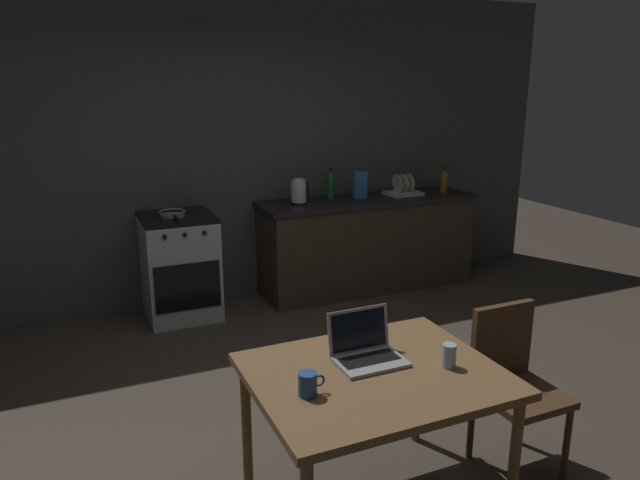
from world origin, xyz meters
TOP-DOWN VIEW (x-y plane):
  - ground_plane at (0.00, 0.00)m, footprint 12.00×12.00m
  - back_wall at (0.30, 2.38)m, footprint 6.40×0.10m
  - kitchen_counter at (1.34, 2.03)m, footprint 2.16×0.64m
  - stove_oven at (-0.49, 2.03)m, footprint 0.60×0.62m
  - dining_table at (-0.14, -0.78)m, footprint 1.12×0.90m
  - chair at (0.71, -0.74)m, footprint 0.40×0.40m
  - laptop at (-0.12, -0.66)m, footprint 0.32×0.26m
  - electric_kettle at (0.62, 2.03)m, footprint 0.17×0.15m
  - bottle at (2.18, 1.98)m, footprint 0.07×0.07m
  - frying_pan at (-0.53, 2.00)m, footprint 0.22×0.39m
  - coffee_mug at (-0.50, -0.84)m, footprint 0.12×0.08m
  - drinking_glass at (0.20, -0.87)m, footprint 0.07×0.07m
  - cereal_box at (1.26, 2.05)m, footprint 0.13×0.05m
  - dish_rack at (1.73, 2.03)m, footprint 0.34×0.26m
  - bottle_b at (0.98, 2.11)m, footprint 0.07×0.07m

SIDE VIEW (x-z plane):
  - ground_plane at x=0.00m, z-range 0.00..0.00m
  - stove_oven at x=-0.49m, z-range 0.00..0.91m
  - kitchen_counter at x=1.34m, z-range 0.00..0.91m
  - chair at x=0.71m, z-range 0.06..0.93m
  - dining_table at x=-0.14m, z-range 0.29..1.02m
  - laptop at x=-0.12m, z-range 0.66..0.89m
  - coffee_mug at x=-0.50m, z-range 0.73..0.83m
  - drinking_glass at x=0.20m, z-range 0.73..0.84m
  - frying_pan at x=-0.53m, z-range 0.91..0.96m
  - dish_rack at x=1.73m, z-range 0.85..1.06m
  - electric_kettle at x=0.62m, z-range 0.90..1.14m
  - bottle at x=2.18m, z-range 0.90..1.16m
  - cereal_box at x=1.26m, z-range 0.91..1.17m
  - bottle_b at x=0.98m, z-range 0.90..1.20m
  - back_wall at x=0.30m, z-range 0.00..2.80m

